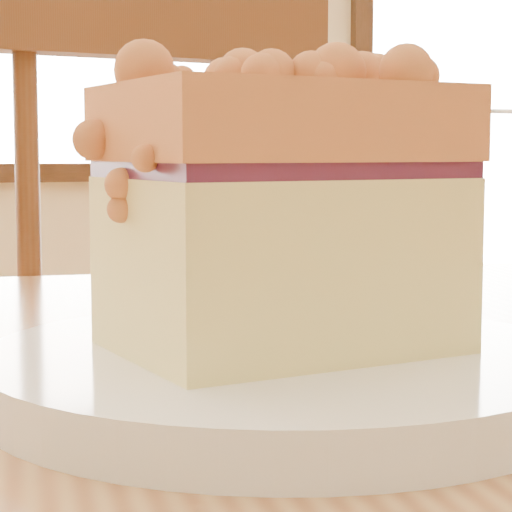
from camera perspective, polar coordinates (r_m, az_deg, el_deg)
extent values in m
cube|color=#381D0F|center=(4.36, -12.13, 4.68)|extent=(1.76, 0.06, 0.08)
cube|color=brown|center=(4.37, -12.27, 13.01)|extent=(1.56, 0.05, 0.03)
cube|color=white|center=(5.06, 11.06, 8.71)|extent=(0.90, 0.02, 2.20)
cube|color=#381D0F|center=(4.81, 6.04, 8.94)|extent=(0.09, 0.06, 2.20)
cylinder|color=#B2B2B7|center=(5.04, 11.20, 8.15)|extent=(0.72, 0.03, 0.03)
cube|color=#A67540|center=(0.49, 9.30, -8.41)|extent=(1.24, 0.90, 0.04)
cube|color=#573018|center=(1.20, -10.84, -11.65)|extent=(0.53, 0.53, 0.04)
cylinder|color=#573018|center=(1.04, 2.37, -0.08)|extent=(0.04, 0.04, 0.50)
cube|color=#573018|center=(0.95, -7.33, 13.14)|extent=(0.42, 0.11, 0.07)
cylinder|color=#573018|center=(0.99, -1.90, -0.97)|extent=(0.02, 0.02, 0.44)
cylinder|color=#573018|center=(0.95, -7.14, -1.31)|extent=(0.02, 0.02, 0.44)
cylinder|color=#573018|center=(0.92, -12.80, -1.67)|extent=(0.02, 0.02, 0.44)
cylinder|color=white|center=(0.42, 1.43, -6.62)|extent=(0.25, 0.25, 0.02)
cylinder|color=white|center=(0.42, 1.43, -7.43)|extent=(0.17, 0.17, 0.01)
cube|color=#FEE88F|center=(0.41, 1.45, -0.41)|extent=(0.14, 0.11, 0.07)
cube|color=#46142B|center=(0.41, 1.46, 4.98)|extent=(0.14, 0.11, 0.01)
cube|color=#C86F3E|center=(0.41, 1.47, 7.57)|extent=(0.15, 0.12, 0.03)
sphere|color=#C86F3E|center=(0.40, 9.09, 10.18)|extent=(0.02, 0.02, 0.02)
sphere|color=#C86F3E|center=(0.45, 0.68, 9.76)|extent=(0.02, 0.02, 0.02)
sphere|color=#C86F3E|center=(0.39, 8.68, 10.42)|extent=(0.02, 0.02, 0.02)
sphere|color=#C86F3E|center=(0.40, 5.05, 10.24)|extent=(0.02, 0.02, 0.02)
sphere|color=#C86F3E|center=(0.41, -7.09, 10.00)|extent=(0.01, 0.01, 0.01)
sphere|color=#C86F3E|center=(0.38, 1.22, 10.59)|extent=(0.02, 0.02, 0.02)
sphere|color=#C86F3E|center=(0.39, 4.57, 10.27)|extent=(0.01, 0.01, 0.01)
sphere|color=#C86F3E|center=(0.40, -6.52, 10.37)|extent=(0.02, 0.02, 0.02)
sphere|color=#C86F3E|center=(0.44, 6.35, 9.93)|extent=(0.02, 0.02, 0.02)
sphere|color=#C86F3E|center=(0.45, 5.38, 9.86)|extent=(0.02, 0.02, 0.02)
sphere|color=#C86F3E|center=(0.40, -3.59, 10.39)|extent=(0.02, 0.02, 0.02)
sphere|color=#C86F3E|center=(0.39, 2.83, 10.29)|extent=(0.02, 0.02, 0.02)
sphere|color=#C86F3E|center=(0.38, -2.81, 10.41)|extent=(0.02, 0.02, 0.02)
sphere|color=#C86F3E|center=(0.40, -0.70, 10.45)|extent=(0.02, 0.02, 0.02)
sphere|color=#C86F3E|center=(0.45, 3.84, 9.64)|extent=(0.01, 0.01, 0.01)
sphere|color=#C86F3E|center=(0.37, -4.93, 10.73)|extent=(0.02, 0.02, 0.02)
sphere|color=#C86F3E|center=(0.43, 1.49, 10.09)|extent=(0.02, 0.02, 0.02)
sphere|color=#C86F3E|center=(0.45, 3.25, 9.87)|extent=(0.02, 0.02, 0.02)
sphere|color=#C86F3E|center=(0.43, 4.35, 9.85)|extent=(0.01, 0.01, 0.01)
sphere|color=#C86F3E|center=(0.40, 10.72, 9.99)|extent=(0.01, 0.01, 0.01)
sphere|color=#C86F3E|center=(0.37, 2.59, 10.82)|extent=(0.02, 0.02, 0.02)
sphere|color=#C86F3E|center=(0.44, 1.19, 9.74)|extent=(0.01, 0.01, 0.01)
sphere|color=#C86F3E|center=(0.36, -7.23, 6.55)|extent=(0.01, 0.01, 0.01)
sphere|color=#C86F3E|center=(0.40, -9.07, 3.03)|extent=(0.02, 0.02, 0.02)
sphere|color=#C86F3E|center=(0.40, -8.67, 3.13)|extent=(0.01, 0.01, 0.01)
sphere|color=#C86F3E|center=(0.38, -7.73, 4.17)|extent=(0.01, 0.01, 0.01)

